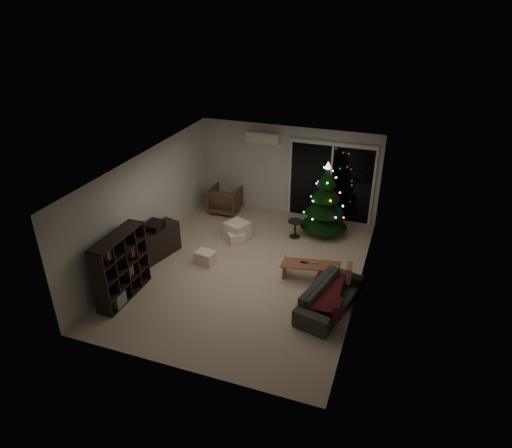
{
  "coord_description": "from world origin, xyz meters",
  "views": [
    {
      "loc": [
        3.13,
        -8.22,
        5.79
      ],
      "look_at": [
        0.1,
        0.3,
        1.05
      ],
      "focal_mm": 32.0,
      "sensor_mm": 36.0,
      "label": 1
    }
  ],
  "objects": [
    {
      "name": "christmas_tree",
      "position": [
        1.26,
        2.3,
        0.99
      ],
      "size": [
        1.3,
        1.3,
        1.97
      ],
      "primitive_type": "cone",
      "rotation": [
        0.0,
        0.0,
        0.06
      ],
      "color": "black",
      "rests_on": "floor"
    },
    {
      "name": "cushion_b",
      "position": [
        2.3,
        -1.41,
        0.49
      ],
      "size": [
        0.13,
        0.36,
        0.36
      ],
      "primitive_type": "cube",
      "rotation": [
        0.0,
        0.0,
        -0.07
      ],
      "color": "#52111B",
      "rests_on": "sofa"
    },
    {
      "name": "remote_a",
      "position": [
        1.29,
        0.1,
        0.41
      ],
      "size": [
        0.16,
        0.05,
        0.02
      ],
      "primitive_type": "cube",
      "color": "black",
      "rests_on": "coffee_table"
    },
    {
      "name": "stereo",
      "position": [
        -2.25,
        -0.18,
        0.83
      ],
      "size": [
        0.38,
        0.45,
        0.16
      ],
      "primitive_type": "cube",
      "color": "black",
      "rests_on": "media_cabinet"
    },
    {
      "name": "floor_lamp",
      "position": [
        -1.41,
        3.38,
        0.79
      ],
      "size": [
        0.25,
        0.25,
        1.59
      ],
      "primitive_type": "cylinder",
      "color": "black",
      "rests_on": "floor"
    },
    {
      "name": "side_table",
      "position": [
        0.62,
        1.85,
        0.24
      ],
      "size": [
        0.49,
        0.49,
        0.47
      ],
      "primitive_type": "cylinder",
      "rotation": [
        0.0,
        0.0,
        0.38
      ],
      "color": "black",
      "rests_on": "floor"
    },
    {
      "name": "sofa",
      "position": [
        2.05,
        -0.76,
        0.27
      ],
      "size": [
        1.15,
        1.97,
        0.54
      ],
      "primitive_type": "imported",
      "rotation": [
        0.0,
        0.0,
        1.33
      ],
      "color": "#2F332D",
      "rests_on": "floor"
    },
    {
      "name": "coffee_table",
      "position": [
        1.44,
        0.1,
        0.2
      ],
      "size": [
        1.32,
        0.66,
        0.4
      ],
      "primitive_type": null,
      "rotation": [
        0.0,
        0.0,
        0.18
      ],
      "color": "#964F2E",
      "rests_on": "floor"
    },
    {
      "name": "room",
      "position": [
        0.46,
        1.49,
        1.02
      ],
      "size": [
        6.5,
        7.51,
        2.6
      ],
      "color": "beige",
      "rests_on": "ground"
    },
    {
      "name": "cardboard_box_a",
      "position": [
        -1.02,
        -0.07,
        0.15
      ],
      "size": [
        0.48,
        0.39,
        0.31
      ],
      "primitive_type": "cube",
      "rotation": [
        0.0,
        0.0,
        -0.15
      ],
      "color": "white",
      "rests_on": "floor"
    },
    {
      "name": "armchair",
      "position": [
        -1.66,
        2.63,
        0.37
      ],
      "size": [
        0.82,
        0.84,
        0.75
      ],
      "primitive_type": "imported",
      "rotation": [
        0.0,
        0.0,
        3.16
      ],
      "color": "brown",
      "rests_on": "floor"
    },
    {
      "name": "cardboard_box_b",
      "position": [
        -0.69,
        1.03,
        0.14
      ],
      "size": [
        0.5,
        0.49,
        0.28
      ],
      "primitive_type": "cube",
      "rotation": [
        0.0,
        0.0,
        0.73
      ],
      "color": "white",
      "rests_on": "floor"
    },
    {
      "name": "ottoman",
      "position": [
        -0.75,
        1.27,
        0.23
      ],
      "size": [
        0.67,
        0.67,
        0.46
      ],
      "primitive_type": "cube",
      "rotation": [
        0.0,
        0.0,
        -0.4
      ],
      "color": "white",
      "rests_on": "floor"
    },
    {
      "name": "bookshelf",
      "position": [
        -2.25,
        -1.79,
        0.72
      ],
      "size": [
        0.87,
        1.47,
        1.44
      ],
      "primitive_type": null,
      "rotation": [
        0.0,
        0.0,
        -0.38
      ],
      "color": "black",
      "rests_on": "floor"
    },
    {
      "name": "media_cabinet",
      "position": [
        -2.25,
        -0.18,
        0.38
      ],
      "size": [
        0.74,
        1.28,
        0.75
      ],
      "primitive_type": "cube",
      "rotation": [
        0.0,
        0.0,
        -0.25
      ],
      "color": "black",
      "rests_on": "floor"
    },
    {
      "name": "sofa_throw",
      "position": [
        1.95,
        -0.76,
        0.39
      ],
      "size": [
        0.58,
        1.33,
        0.04
      ],
      "primitive_type": "cube",
      "color": "#52111B",
      "rests_on": "sofa"
    },
    {
      "name": "cushion_a",
      "position": [
        2.3,
        -0.11,
        0.49
      ],
      "size": [
        0.14,
        0.36,
        0.36
      ],
      "primitive_type": "cube",
      "rotation": [
        0.0,
        0.0,
        0.09
      ],
      "color": "#9D7757",
      "rests_on": "sofa"
    },
    {
      "name": "remote_b",
      "position": [
        1.54,
        0.15,
        0.41
      ],
      "size": [
        0.15,
        0.09,
        0.02
      ],
      "primitive_type": "cube",
      "rotation": [
        0.0,
        0.0,
        0.35
      ],
      "color": "slate",
      "rests_on": "coffee_table"
    }
  ]
}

